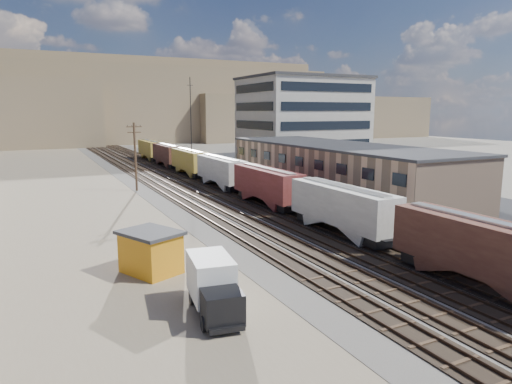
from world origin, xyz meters
name	(u,v)px	position (x,y,z in m)	size (l,w,h in m)	color
ground	(372,269)	(0.00, 0.00, 0.00)	(300.00, 300.00, 0.00)	#6B6356
ballast_bed	(177,180)	(0.00, 50.00, 0.03)	(18.00, 200.00, 0.06)	#4C4742
dirt_yard	(53,200)	(-20.00, 40.00, 0.01)	(24.00, 180.00, 0.03)	#7C6C55
asphalt_lot	(335,183)	(22.00, 35.00, 0.02)	(26.00, 120.00, 0.04)	#232326
rail_tracks	(174,180)	(-0.55, 50.00, 0.11)	(11.40, 200.00, 0.24)	black
freight_train	(241,176)	(3.80, 31.73, 2.79)	(3.00, 119.74, 4.46)	black
warehouse	(337,171)	(14.98, 25.00, 3.65)	(12.40, 40.40, 7.25)	tan
office_tower	(302,123)	(27.95, 54.95, 9.26)	(22.60, 18.60, 18.45)	#9E998E
utility_pole_north	(135,155)	(-8.50, 42.00, 5.30)	(2.20, 0.32, 10.00)	#382619
radio_mast	(191,124)	(6.00, 60.00, 9.12)	(1.20, 0.16, 18.00)	black
hills_north	(90,105)	(0.17, 167.92, 14.10)	(265.00, 80.00, 32.00)	brown
box_truck	(213,286)	(-13.19, -1.72, 1.61)	(3.04, 6.19, 3.16)	silver
maintenance_shed	(151,252)	(-14.86, 6.48, 1.60)	(4.78, 5.26, 3.13)	#C57B12
parked_car_blue	(337,170)	(28.37, 43.02, 0.85)	(2.81, 6.10, 1.70)	navy
parked_car_far	(299,161)	(30.40, 59.69, 0.86)	(2.02, 5.03, 1.71)	white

